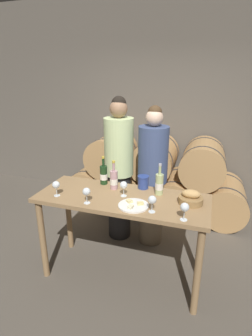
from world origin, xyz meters
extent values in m
plane|color=#564F44|center=(0.00, 0.00, 0.00)|extent=(10.00, 10.00, 0.00)
cube|color=#60594F|center=(0.00, 2.10, 1.60)|extent=(10.00, 0.12, 3.20)
cylinder|color=tan|center=(-1.05, 1.56, 0.30)|extent=(0.61, 0.84, 0.61)
cylinder|color=#2D2D33|center=(-1.05, 1.30, 0.30)|extent=(0.62, 0.02, 0.62)
cylinder|color=#2D2D33|center=(-1.05, 1.83, 0.30)|extent=(0.62, 0.02, 0.62)
cylinder|color=tan|center=(-0.35, 1.56, 0.30)|extent=(0.61, 0.84, 0.61)
cylinder|color=#2D2D33|center=(-0.35, 1.30, 0.30)|extent=(0.62, 0.02, 0.62)
cylinder|color=#2D2D33|center=(-0.35, 1.83, 0.30)|extent=(0.62, 0.02, 0.62)
cylinder|color=tan|center=(0.35, 1.56, 0.30)|extent=(0.61, 0.84, 0.61)
cylinder|color=#2D2D33|center=(0.35, 1.30, 0.30)|extent=(0.62, 0.02, 0.62)
cylinder|color=#2D2D33|center=(0.35, 1.83, 0.30)|extent=(0.62, 0.02, 0.62)
cylinder|color=tan|center=(1.05, 1.56, 0.30)|extent=(0.61, 0.84, 0.61)
cylinder|color=#2D2D33|center=(1.05, 1.30, 0.30)|extent=(0.62, 0.02, 0.62)
cylinder|color=#2D2D33|center=(1.05, 1.83, 0.30)|extent=(0.62, 0.02, 0.62)
cylinder|color=tan|center=(-0.70, 1.56, 0.85)|extent=(0.61, 0.84, 0.61)
cylinder|color=#2D2D33|center=(-0.70, 1.30, 0.85)|extent=(0.62, 0.02, 0.62)
cylinder|color=#2D2D33|center=(-0.70, 1.83, 0.85)|extent=(0.62, 0.02, 0.62)
cylinder|color=tan|center=(0.00, 1.56, 0.85)|extent=(0.61, 0.84, 0.61)
cylinder|color=#2D2D33|center=(0.00, 1.30, 0.85)|extent=(0.62, 0.02, 0.62)
cylinder|color=#2D2D33|center=(0.00, 1.83, 0.85)|extent=(0.62, 0.02, 0.62)
cylinder|color=tan|center=(0.70, 1.56, 0.85)|extent=(0.61, 0.84, 0.61)
cylinder|color=#2D2D33|center=(0.70, 1.30, 0.85)|extent=(0.62, 0.02, 0.62)
cylinder|color=#2D2D33|center=(0.70, 1.83, 0.85)|extent=(0.62, 0.02, 0.62)
cylinder|color=#99754C|center=(-0.77, -0.26, 0.44)|extent=(0.06, 0.06, 0.89)
cylinder|color=#99754C|center=(0.77, -0.26, 0.44)|extent=(0.06, 0.06, 0.89)
cylinder|color=#99754C|center=(-0.77, 0.26, 0.44)|extent=(0.06, 0.06, 0.89)
cylinder|color=#99754C|center=(0.77, 0.26, 0.44)|extent=(0.06, 0.06, 0.89)
cube|color=#99754C|center=(0.00, 0.00, 0.91)|extent=(1.66, 0.65, 0.04)
cylinder|color=#232326|center=(-0.28, 0.70, 0.44)|extent=(0.29, 0.29, 0.88)
cylinder|color=beige|center=(-0.28, 0.70, 1.22)|extent=(0.35, 0.35, 0.69)
sphere|color=#997051|center=(-0.28, 0.70, 1.67)|extent=(0.21, 0.21, 0.21)
sphere|color=black|center=(-0.28, 0.71, 1.73)|extent=(0.17, 0.17, 0.17)
cylinder|color=#756651|center=(0.15, 0.70, 0.42)|extent=(0.29, 0.29, 0.83)
cylinder|color=#3D4C75|center=(0.15, 0.70, 1.16)|extent=(0.35, 0.35, 0.66)
sphere|color=beige|center=(0.15, 0.70, 1.59)|extent=(0.19, 0.19, 0.19)
sphere|color=#47331E|center=(0.15, 0.71, 1.65)|extent=(0.16, 0.16, 0.16)
cylinder|color=#193819|center=(-0.29, 0.24, 1.03)|extent=(0.08, 0.08, 0.20)
cylinder|color=#193819|center=(-0.29, 0.24, 1.17)|extent=(0.03, 0.03, 0.09)
cylinder|color=gold|center=(-0.29, 0.24, 1.23)|extent=(0.03, 0.03, 0.02)
cylinder|color=white|center=(-0.29, 0.24, 1.01)|extent=(0.08, 0.08, 0.06)
cylinder|color=#ADBC7F|center=(0.33, 0.17, 1.03)|extent=(0.08, 0.08, 0.21)
cylinder|color=#ADBC7F|center=(0.33, 0.17, 1.18)|extent=(0.03, 0.03, 0.09)
cylinder|color=#B7B7BC|center=(0.33, 0.17, 1.23)|extent=(0.03, 0.03, 0.02)
cylinder|color=white|center=(0.33, 0.17, 1.01)|extent=(0.08, 0.08, 0.07)
cylinder|color=#BC8E93|center=(-0.14, 0.15, 1.02)|extent=(0.08, 0.08, 0.19)
cylinder|color=#BC8E93|center=(-0.14, 0.15, 1.16)|extent=(0.03, 0.03, 0.09)
cylinder|color=gold|center=(-0.14, 0.15, 1.22)|extent=(0.03, 0.03, 0.02)
cylinder|color=white|center=(-0.14, 0.15, 1.01)|extent=(0.08, 0.08, 0.06)
cylinder|color=navy|center=(0.15, 0.26, 0.99)|extent=(0.11, 0.11, 0.13)
cylinder|color=navy|center=(0.15, 0.26, 1.06)|extent=(0.12, 0.12, 0.01)
cylinder|color=olive|center=(0.64, 0.07, 0.96)|extent=(0.22, 0.22, 0.06)
ellipsoid|color=tan|center=(0.64, 0.07, 1.02)|extent=(0.17, 0.10, 0.08)
cylinder|color=white|center=(0.16, -0.15, 0.93)|extent=(0.28, 0.28, 0.01)
cube|color=#E0CC7F|center=(0.22, -0.13, 0.95)|extent=(0.07, 0.06, 0.02)
cube|color=beige|center=(0.11, -0.12, 0.95)|extent=(0.07, 0.07, 0.02)
cube|color=beige|center=(0.15, -0.22, 0.95)|extent=(0.05, 0.06, 0.02)
cylinder|color=white|center=(-0.61, -0.18, 0.93)|extent=(0.06, 0.06, 0.00)
cylinder|color=white|center=(-0.61, -0.18, 0.97)|extent=(0.01, 0.01, 0.08)
sphere|color=white|center=(-0.61, -0.18, 1.04)|extent=(0.07, 0.07, 0.07)
cylinder|color=white|center=(-0.26, -0.23, 0.93)|extent=(0.06, 0.06, 0.00)
cylinder|color=white|center=(-0.26, -0.23, 0.97)|extent=(0.01, 0.01, 0.08)
sphere|color=white|center=(-0.26, -0.23, 1.04)|extent=(0.07, 0.07, 0.07)
cylinder|color=white|center=(0.01, 0.02, 0.93)|extent=(0.06, 0.06, 0.00)
cylinder|color=white|center=(0.01, 0.02, 0.97)|extent=(0.01, 0.01, 0.08)
sphere|color=white|center=(0.01, 0.02, 1.04)|extent=(0.07, 0.07, 0.07)
cylinder|color=white|center=(0.34, -0.21, 0.93)|extent=(0.06, 0.06, 0.00)
cylinder|color=white|center=(0.34, -0.21, 0.97)|extent=(0.01, 0.01, 0.08)
sphere|color=white|center=(0.34, -0.21, 1.04)|extent=(0.07, 0.07, 0.07)
cylinder|color=white|center=(0.62, -0.25, 0.93)|extent=(0.06, 0.06, 0.00)
cylinder|color=white|center=(0.62, -0.25, 0.97)|extent=(0.01, 0.01, 0.08)
sphere|color=white|center=(0.62, -0.25, 1.04)|extent=(0.07, 0.07, 0.07)
camera|label=1|loc=(0.75, -2.17, 2.04)|focal=28.00mm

